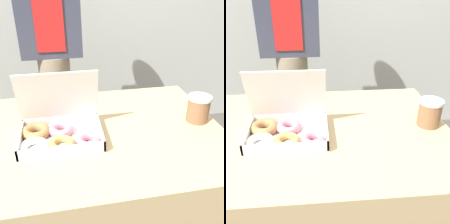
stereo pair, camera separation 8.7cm
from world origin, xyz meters
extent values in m
cube|color=tan|center=(0.00, 0.00, 0.35)|extent=(1.12, 0.78, 0.71)
cube|color=white|center=(-0.11, -0.05, 0.71)|extent=(0.31, 0.22, 0.01)
cube|color=white|center=(-0.26, -0.05, 0.73)|extent=(0.01, 0.22, 0.04)
cube|color=white|center=(0.04, -0.05, 0.73)|extent=(0.01, 0.22, 0.04)
cube|color=white|center=(-0.11, -0.15, 0.73)|extent=(0.31, 0.01, 0.04)
cube|color=white|center=(-0.11, 0.06, 0.73)|extent=(0.31, 0.01, 0.04)
cube|color=white|center=(-0.11, 0.03, 0.86)|extent=(0.31, 0.07, 0.21)
torus|color=white|center=(-0.21, -0.10, 0.73)|extent=(0.15, 0.15, 0.03)
torus|color=#B27F4C|center=(-0.21, 0.00, 0.73)|extent=(0.12, 0.12, 0.04)
torus|color=tan|center=(-0.11, -0.10, 0.73)|extent=(0.13, 0.13, 0.03)
torus|color=pink|center=(-0.11, 0.00, 0.73)|extent=(0.14, 0.14, 0.03)
torus|color=pink|center=(-0.01, -0.10, 0.73)|extent=(0.12, 0.12, 0.03)
cylinder|color=#8C6042|center=(0.48, 0.00, 0.76)|extent=(0.09, 0.09, 0.10)
cylinder|color=white|center=(0.48, 0.00, 0.82)|extent=(0.10, 0.10, 0.01)
cylinder|color=gray|center=(-0.13, 0.65, 0.42)|extent=(0.19, 0.19, 0.85)
cube|color=#383D51|center=(-0.13, 0.65, 1.12)|extent=(0.34, 0.15, 0.55)
cube|color=red|center=(-0.13, 0.57, 1.07)|extent=(0.15, 0.01, 0.35)
camera|label=1|loc=(-0.08, -0.91, 1.28)|focal=42.00mm
camera|label=2|loc=(0.01, -0.92, 1.28)|focal=42.00mm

